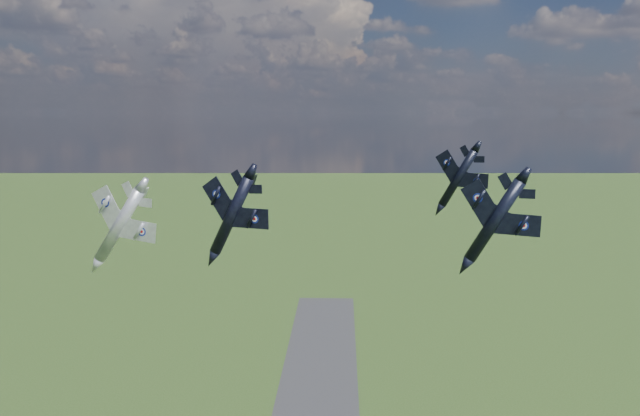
# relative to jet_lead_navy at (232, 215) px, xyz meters

# --- Properties ---
(jet_lead_navy) EXTENTS (16.36, 18.89, 8.19)m
(jet_lead_navy) POSITION_rel_jet_lead_navy_xyz_m (0.00, 0.00, 0.00)
(jet_lead_navy) COLOR black
(jet_right_navy) EXTENTS (12.49, 14.68, 6.65)m
(jet_right_navy) POSITION_rel_jet_lead_navy_xyz_m (29.25, -20.25, 2.95)
(jet_right_navy) COLOR black
(jet_high_navy) EXTENTS (13.47, 15.23, 6.67)m
(jet_high_navy) POSITION_rel_jet_lead_navy_xyz_m (31.10, 9.53, 4.02)
(jet_high_navy) COLOR black
(jet_left_silver) EXTENTS (13.91, 17.16, 8.70)m
(jet_left_silver) POSITION_rel_jet_lead_navy_xyz_m (-13.40, -4.41, -0.63)
(jet_left_silver) COLOR #A6A7B1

